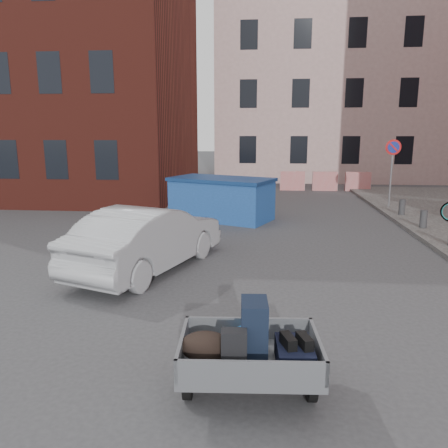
# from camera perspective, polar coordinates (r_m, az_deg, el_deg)

# --- Properties ---
(ground) EXTENTS (120.00, 120.00, 0.00)m
(ground) POSITION_cam_1_polar(r_m,az_deg,el_deg) (8.90, -1.59, -8.26)
(ground) COLOR #38383A
(ground) RESTS_ON ground
(building_brick) EXTENTS (12.00, 10.00, 14.00)m
(building_brick) POSITION_cam_1_polar(r_m,az_deg,el_deg) (23.84, -21.05, 20.74)
(building_brick) COLOR #591E16
(building_brick) RESTS_ON ground
(building_pink) EXTENTS (16.00, 8.00, 14.00)m
(building_pink) POSITION_cam_1_polar(r_m,az_deg,el_deg) (30.94, 15.37, 18.91)
(building_pink) COLOR tan
(building_pink) RESTS_ON ground
(no_parking_sign) EXTENTS (0.60, 0.09, 2.65)m
(no_parking_sign) POSITION_cam_1_polar(r_m,az_deg,el_deg) (18.49, 21.14, 7.92)
(no_parking_sign) COLOR gray
(no_parking_sign) RESTS_ON sidewalk
(barriers) EXTENTS (4.70, 0.18, 1.00)m
(barriers) POSITION_cam_1_polar(r_m,az_deg,el_deg) (23.64, 13.06, 5.46)
(barriers) COLOR red
(barriers) RESTS_ON ground
(trailer) EXTENTS (1.67, 1.85, 1.20)m
(trailer) POSITION_cam_1_polar(r_m,az_deg,el_deg) (5.24, 3.25, -16.22)
(trailer) COLOR black
(trailer) RESTS_ON ground
(dumpster) EXTENTS (3.96, 3.04, 1.48)m
(dumpster) POSITION_cam_1_polar(r_m,az_deg,el_deg) (15.49, -0.34, 3.36)
(dumpster) COLOR #2251A4
(dumpster) RESTS_ON ground
(silver_car) EXTENTS (2.91, 4.69, 1.46)m
(silver_car) POSITION_cam_1_polar(r_m,az_deg,el_deg) (9.98, -9.83, -1.81)
(silver_car) COLOR #ABAEB3
(silver_car) RESTS_ON ground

